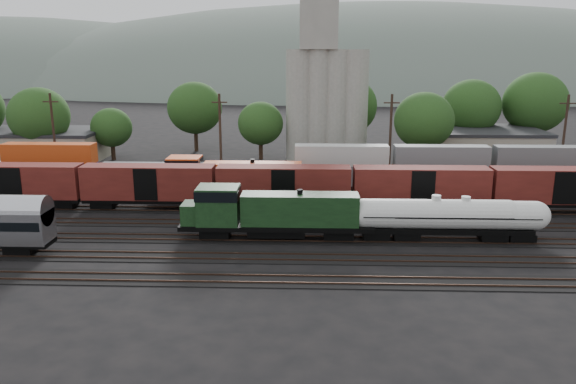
{
  "coord_description": "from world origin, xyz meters",
  "views": [
    {
      "loc": [
        0.4,
        -56.68,
        17.9
      ],
      "look_at": [
        -1.68,
        2.0,
        3.0
      ],
      "focal_mm": 35.0,
      "sensor_mm": 36.0,
      "label": 1
    }
  ],
  "objects_px": {
    "orange_locomotive": "(225,177)",
    "grain_silo": "(326,92)",
    "green_locomotive": "(266,212)",
    "tank_car_a": "(435,216)"
  },
  "relations": [
    {
      "from": "green_locomotive",
      "to": "tank_car_a",
      "type": "height_order",
      "value": "green_locomotive"
    },
    {
      "from": "green_locomotive",
      "to": "tank_car_a",
      "type": "bearing_deg",
      "value": 0.0
    },
    {
      "from": "tank_car_a",
      "to": "orange_locomotive",
      "type": "bearing_deg",
      "value": 146.04
    },
    {
      "from": "green_locomotive",
      "to": "tank_car_a",
      "type": "distance_m",
      "value": 16.17
    },
    {
      "from": "tank_car_a",
      "to": "orange_locomotive",
      "type": "distance_m",
      "value": 26.85
    },
    {
      "from": "orange_locomotive",
      "to": "grain_silo",
      "type": "distance_m",
      "value": 30.25
    },
    {
      "from": "green_locomotive",
      "to": "grain_silo",
      "type": "bearing_deg",
      "value": 80.52
    },
    {
      "from": "green_locomotive",
      "to": "orange_locomotive",
      "type": "xyz_separation_m",
      "value": [
        -6.1,
        15.0,
        0.01
      ]
    },
    {
      "from": "green_locomotive",
      "to": "orange_locomotive",
      "type": "distance_m",
      "value": 16.19
    },
    {
      "from": "tank_car_a",
      "to": "grain_silo",
      "type": "relative_size",
      "value": 0.57
    }
  ]
}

